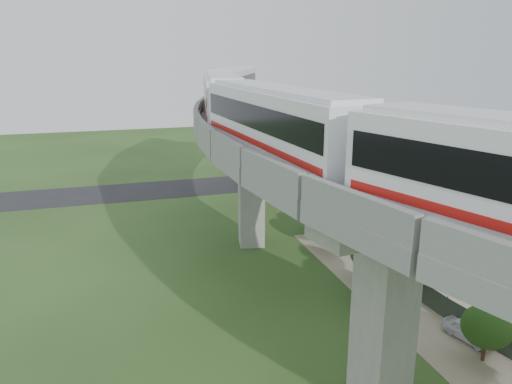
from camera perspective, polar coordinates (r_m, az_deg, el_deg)
ground at (r=33.31m, az=3.09°, el=-12.38°), size 160.00×160.00×0.00m
dirt_lot at (r=38.51m, az=24.49°, el=-9.78°), size 18.00×26.00×0.04m
asphalt_road at (r=60.53m, az=-6.58°, el=0.62°), size 60.00×8.00×0.03m
viaduct at (r=31.63m, az=9.90°, el=3.40°), size 19.58×73.98×11.40m
metro_train at (r=32.01m, az=2.58°, el=9.67°), size 11.76×61.28×3.64m
fence at (r=37.15m, az=17.58°, el=-8.75°), size 3.87×38.73×1.50m
tree_0 at (r=56.07m, az=6.15°, el=1.96°), size 3.15×3.15×3.77m
tree_1 at (r=51.05m, az=7.20°, el=0.54°), size 3.07×3.07×3.73m
tree_2 at (r=44.64m, az=7.39°, el=-2.70°), size 2.22×2.22×2.62m
tree_3 at (r=40.68m, az=8.95°, el=-3.53°), size 2.80×2.80×3.59m
tree_4 at (r=35.99m, az=12.46°, el=-6.95°), size 2.23×2.23×2.98m
tree_5 at (r=32.98m, az=14.47°, el=-9.43°), size 2.95×2.95×3.19m
tree_6 at (r=29.14m, az=24.91°, el=-13.77°), size 2.62×2.62×3.15m
car_white at (r=31.44m, az=23.17°, el=-14.42°), size 1.85×3.20×1.02m
car_red at (r=40.08m, az=21.68°, el=-7.49°), size 2.97×3.76×1.20m
car_dark at (r=46.23m, az=18.36°, el=-4.15°), size 4.00×1.94×1.12m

